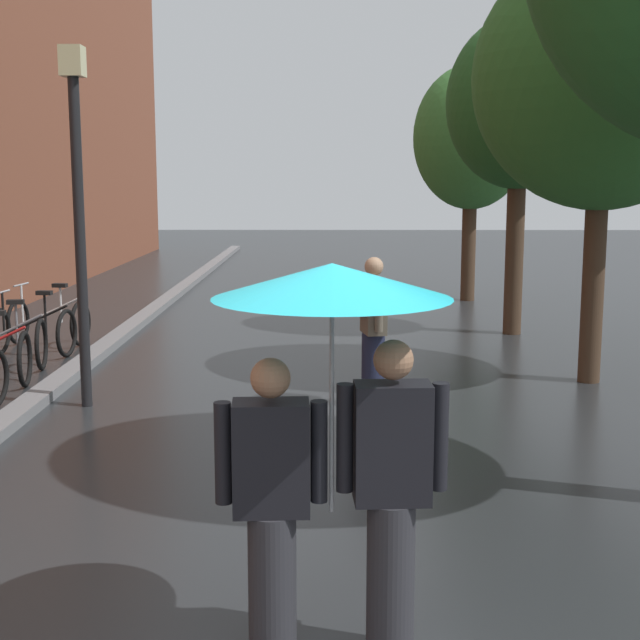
{
  "coord_description": "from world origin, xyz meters",
  "views": [
    {
      "loc": [
        0.11,
        -4.05,
        2.55
      ],
      "look_at": [
        0.06,
        3.39,
        1.35
      ],
      "focal_mm": 49.55,
      "sensor_mm": 36.0,
      "label": 1
    }
  ],
  "objects_px": {
    "street_tree_2": "(520,105)",
    "street_tree_3": "(471,138)",
    "street_tree_1": "(603,78)",
    "couple_under_umbrella": "(333,390)",
    "pedestrian_walking_midground": "(372,328)",
    "street_lamp_post": "(78,199)",
    "parked_bicycle_6": "(33,331)",
    "parked_bicycle_5": "(2,343)",
    "parked_bicycle_7": "(49,321)"
  },
  "relations": [
    {
      "from": "street_tree_1",
      "to": "parked_bicycle_5",
      "type": "relative_size",
      "value": 4.6
    },
    {
      "from": "street_tree_2",
      "to": "parked_bicycle_6",
      "type": "distance_m",
      "value": 8.27
    },
    {
      "from": "street_lamp_post",
      "to": "parked_bicycle_7",
      "type": "bearing_deg",
      "value": 113.0
    },
    {
      "from": "parked_bicycle_7",
      "to": "parked_bicycle_5",
      "type": "bearing_deg",
      "value": -91.34
    },
    {
      "from": "street_tree_2",
      "to": "street_tree_3",
      "type": "bearing_deg",
      "value": 91.44
    },
    {
      "from": "street_tree_1",
      "to": "street_lamp_post",
      "type": "height_order",
      "value": "street_tree_1"
    },
    {
      "from": "parked_bicycle_5",
      "to": "couple_under_umbrella",
      "type": "height_order",
      "value": "couple_under_umbrella"
    },
    {
      "from": "parked_bicycle_5",
      "to": "pedestrian_walking_midground",
      "type": "relative_size",
      "value": 0.69
    },
    {
      "from": "street_tree_1",
      "to": "couple_under_umbrella",
      "type": "distance_m",
      "value": 7.62
    },
    {
      "from": "street_tree_2",
      "to": "street_tree_3",
      "type": "height_order",
      "value": "street_tree_2"
    },
    {
      "from": "parked_bicycle_6",
      "to": "parked_bicycle_5",
      "type": "bearing_deg",
      "value": -94.76
    },
    {
      "from": "parked_bicycle_6",
      "to": "street_lamp_post",
      "type": "bearing_deg",
      "value": -61.42
    },
    {
      "from": "street_tree_1",
      "to": "street_lamp_post",
      "type": "xyz_separation_m",
      "value": [
        -6.04,
        -1.26,
        -1.41
      ]
    },
    {
      "from": "parked_bicycle_6",
      "to": "couple_under_umbrella",
      "type": "relative_size",
      "value": 0.54
    },
    {
      "from": "couple_under_umbrella",
      "to": "parked_bicycle_7",
      "type": "bearing_deg",
      "value": 115.79
    },
    {
      "from": "street_tree_1",
      "to": "parked_bicycle_6",
      "type": "distance_m",
      "value": 8.42
    },
    {
      "from": "street_tree_1",
      "to": "pedestrian_walking_midground",
      "type": "distance_m",
      "value": 4.18
    },
    {
      "from": "street_tree_2",
      "to": "couple_under_umbrella",
      "type": "height_order",
      "value": "street_tree_2"
    },
    {
      "from": "street_tree_3",
      "to": "street_tree_2",
      "type": "bearing_deg",
      "value": -88.56
    },
    {
      "from": "parked_bicycle_5",
      "to": "couple_under_umbrella",
      "type": "relative_size",
      "value": 0.55
    },
    {
      "from": "street_tree_1",
      "to": "street_tree_3",
      "type": "relative_size",
      "value": 1.1
    },
    {
      "from": "parked_bicycle_7",
      "to": "street_lamp_post",
      "type": "height_order",
      "value": "street_lamp_post"
    },
    {
      "from": "street_tree_2",
      "to": "couple_under_umbrella",
      "type": "relative_size",
      "value": 2.41
    },
    {
      "from": "parked_bicycle_5",
      "to": "street_lamp_post",
      "type": "relative_size",
      "value": 0.3
    },
    {
      "from": "parked_bicycle_5",
      "to": "parked_bicycle_6",
      "type": "distance_m",
      "value": 1.0
    },
    {
      "from": "street_lamp_post",
      "to": "parked_bicycle_6",
      "type": "bearing_deg",
      "value": 118.58
    },
    {
      "from": "street_tree_3",
      "to": "street_lamp_post",
      "type": "height_order",
      "value": "street_tree_3"
    },
    {
      "from": "street_tree_2",
      "to": "parked_bicycle_6",
      "type": "xyz_separation_m",
      "value": [
        -7.31,
        -1.94,
        -3.33
      ]
    },
    {
      "from": "parked_bicycle_6",
      "to": "couple_under_umbrella",
      "type": "xyz_separation_m",
      "value": [
        4.27,
        -8.04,
        1.09
      ]
    },
    {
      "from": "pedestrian_walking_midground",
      "to": "parked_bicycle_6",
      "type": "bearing_deg",
      "value": 149.72
    },
    {
      "from": "street_tree_2",
      "to": "street_tree_3",
      "type": "xyz_separation_m",
      "value": [
        -0.1,
        4.05,
        -0.35
      ]
    },
    {
      "from": "street_tree_1",
      "to": "street_tree_3",
      "type": "xyz_separation_m",
      "value": [
        -0.35,
        7.53,
        -0.38
      ]
    },
    {
      "from": "street_tree_2",
      "to": "parked_bicycle_7",
      "type": "xyz_separation_m",
      "value": [
        -7.35,
        -1.06,
        -3.33
      ]
    },
    {
      "from": "street_tree_1",
      "to": "parked_bicycle_6",
      "type": "height_order",
      "value": "street_tree_1"
    },
    {
      "from": "street_tree_2",
      "to": "parked_bicycle_7",
      "type": "distance_m",
      "value": 8.14
    },
    {
      "from": "parked_bicycle_6",
      "to": "pedestrian_walking_midground",
      "type": "distance_m",
      "value": 5.53
    },
    {
      "from": "parked_bicycle_6",
      "to": "couple_under_umbrella",
      "type": "height_order",
      "value": "couple_under_umbrella"
    },
    {
      "from": "parked_bicycle_5",
      "to": "couple_under_umbrella",
      "type": "distance_m",
      "value": 8.35
    },
    {
      "from": "street_tree_1",
      "to": "parked_bicycle_6",
      "type": "relative_size",
      "value": 4.67
    },
    {
      "from": "street_tree_1",
      "to": "street_tree_2",
      "type": "xyz_separation_m",
      "value": [
        -0.25,
        3.49,
        -0.03
      ]
    },
    {
      "from": "street_tree_1",
      "to": "street_lamp_post",
      "type": "relative_size",
      "value": 1.36
    },
    {
      "from": "street_tree_2",
      "to": "street_lamp_post",
      "type": "height_order",
      "value": "street_tree_2"
    },
    {
      "from": "street_tree_2",
      "to": "street_lamp_post",
      "type": "distance_m",
      "value": 7.61
    },
    {
      "from": "street_tree_2",
      "to": "parked_bicycle_7",
      "type": "relative_size",
      "value": 4.38
    },
    {
      "from": "parked_bicycle_5",
      "to": "parked_bicycle_6",
      "type": "xyz_separation_m",
      "value": [
        0.08,
        0.99,
        0.0
      ]
    },
    {
      "from": "parked_bicycle_5",
      "to": "parked_bicycle_7",
      "type": "bearing_deg",
      "value": 88.66
    },
    {
      "from": "street_tree_1",
      "to": "street_lamp_post",
      "type": "bearing_deg",
      "value": -168.21
    },
    {
      "from": "couple_under_umbrella",
      "to": "street_tree_3",
      "type": "bearing_deg",
      "value": 78.17
    },
    {
      "from": "street_tree_3",
      "to": "pedestrian_walking_midground",
      "type": "bearing_deg",
      "value": -105.68
    },
    {
      "from": "couple_under_umbrella",
      "to": "pedestrian_walking_midground",
      "type": "height_order",
      "value": "couple_under_umbrella"
    }
  ]
}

